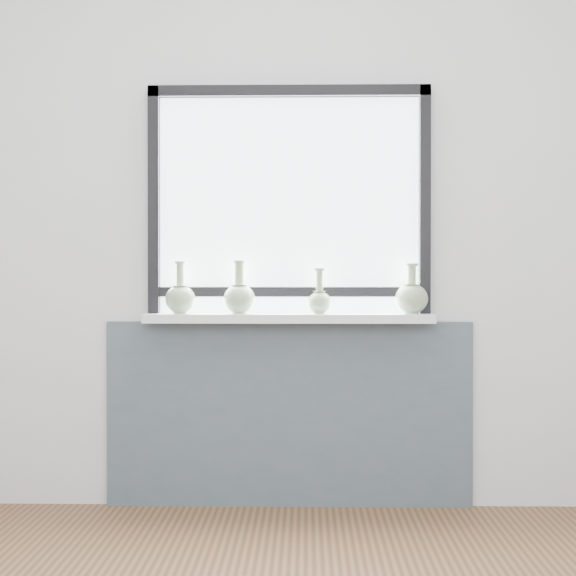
{
  "coord_description": "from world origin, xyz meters",
  "views": [
    {
      "loc": [
        0.08,
        -2.31,
        1.06
      ],
      "look_at": [
        0.0,
        1.55,
        1.02
      ],
      "focal_mm": 55.0,
      "sensor_mm": 36.0,
      "label": 1
    }
  ],
  "objects_px": {
    "vase_b": "(239,296)",
    "vase_a": "(180,297)",
    "vase_d": "(412,297)",
    "vase_c": "(319,300)",
    "windowsill": "(289,318)"
  },
  "relations": [
    {
      "from": "vase_b",
      "to": "vase_a",
      "type": "bearing_deg",
      "value": 179.66
    },
    {
      "from": "vase_d",
      "to": "vase_a",
      "type": "bearing_deg",
      "value": 179.78
    },
    {
      "from": "vase_a",
      "to": "vase_b",
      "type": "height_order",
      "value": "vase_b"
    },
    {
      "from": "vase_b",
      "to": "vase_d",
      "type": "xyz_separation_m",
      "value": [
        0.79,
        -0.0,
        -0.0
      ]
    },
    {
      "from": "vase_a",
      "to": "vase_b",
      "type": "bearing_deg",
      "value": -0.34
    },
    {
      "from": "windowsill",
      "to": "vase_d",
      "type": "relative_size",
      "value": 5.73
    },
    {
      "from": "windowsill",
      "to": "vase_c",
      "type": "relative_size",
      "value": 6.34
    },
    {
      "from": "vase_b",
      "to": "vase_d",
      "type": "height_order",
      "value": "vase_b"
    },
    {
      "from": "vase_b",
      "to": "vase_c",
      "type": "bearing_deg",
      "value": -0.57
    },
    {
      "from": "vase_c",
      "to": "vase_d",
      "type": "height_order",
      "value": "vase_d"
    },
    {
      "from": "vase_a",
      "to": "vase_c",
      "type": "relative_size",
      "value": 1.15
    },
    {
      "from": "windowsill",
      "to": "vase_a",
      "type": "bearing_deg",
      "value": 179.28
    },
    {
      "from": "windowsill",
      "to": "vase_c",
      "type": "xyz_separation_m",
      "value": [
        0.14,
        0.0,
        0.08
      ]
    },
    {
      "from": "vase_a",
      "to": "vase_c",
      "type": "distance_m",
      "value": 0.64
    },
    {
      "from": "vase_c",
      "to": "windowsill",
      "type": "bearing_deg",
      "value": -179.56
    }
  ]
}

